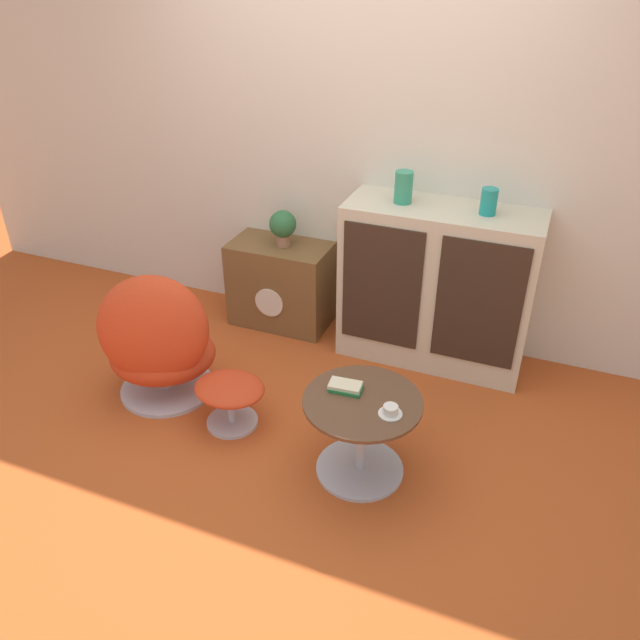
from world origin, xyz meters
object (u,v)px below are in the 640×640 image
teacup (390,411)px  egg_chair (158,344)px  vase_leftmost (404,187)px  book_stack (346,387)px  potted_plant (283,226)px  ottoman (230,393)px  coffee_table (361,430)px  vase_inner_left (489,202)px  sideboard (436,287)px  tv_console (281,284)px

teacup → egg_chair: bearing=171.8°
vase_leftmost → book_stack: 1.29m
potted_plant → book_stack: bearing=-53.1°
egg_chair → ottoman: bearing=-8.9°
egg_chair → book_stack: bearing=-5.4°
ottoman → vase_leftmost: 1.53m
coffee_table → vase_inner_left: vase_inner_left is taller
teacup → coffee_table: bearing=161.6°
vase_inner_left → coffee_table: bearing=-105.3°
vase_inner_left → book_stack: vase_inner_left is taller
sideboard → vase_leftmost: 0.65m
ottoman → book_stack: 0.73m
tv_console → vase_inner_left: bearing=-1.3°
sideboard → teacup: size_ratio=10.21×
coffee_table → vase_inner_left: bearing=74.7°
egg_chair → teacup: bearing=-8.2°
tv_console → book_stack: (0.89, -1.15, 0.17)m
coffee_table → vase_inner_left: size_ratio=3.89×
sideboard → vase_leftmost: bearing=179.1°
sideboard → book_stack: sideboard is taller
potted_plant → teacup: 1.69m
ottoman → potted_plant: potted_plant is taller
tv_console → coffee_table: tv_console is taller
sideboard → vase_leftmost: (-0.25, 0.00, 0.60)m
vase_leftmost → book_stack: size_ratio=1.10×
vase_inner_left → teacup: (-0.17, -1.21, -0.61)m
tv_console → egg_chair: size_ratio=0.82×
egg_chair → vase_inner_left: vase_inner_left is taller
sideboard → tv_console: (-1.07, 0.03, -0.21)m
vase_leftmost → potted_plant: vase_leftmost is taller
vase_leftmost → vase_inner_left: bearing=0.0°
tv_console → vase_leftmost: bearing=-2.0°
ottoman → vase_leftmost: vase_leftmost is taller
vase_leftmost → potted_plant: 0.88m
egg_chair → ottoman: (0.49, -0.08, -0.16)m
sideboard → teacup: sideboard is taller
vase_inner_left → ottoman: bearing=-135.4°
egg_chair → book_stack: (1.17, -0.11, 0.10)m
ottoman → coffee_table: coffee_table is taller
book_stack → potted_plant: bearing=126.9°
egg_chair → potted_plant: size_ratio=3.43×
potted_plant → book_stack: (0.86, -1.15, -0.26)m
coffee_table → book_stack: bearing=156.1°
sideboard → book_stack: 1.13m
coffee_table → tv_console: bearing=129.8°
vase_leftmost → potted_plant: size_ratio=0.77×
tv_console → book_stack: tv_console is taller
ottoman → sideboard: bearing=51.4°
vase_inner_left → sideboard: bearing=-179.1°
vase_leftmost → sideboard: bearing=-0.9°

